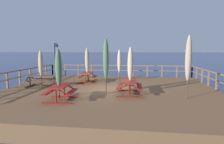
% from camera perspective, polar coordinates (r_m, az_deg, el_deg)
% --- Properties ---
extents(ground_plane, '(600.00, 600.00, 0.00)m').
position_cam_1_polar(ground_plane, '(12.36, -0.56, -8.39)').
color(ground_plane, navy).
extents(wooden_deck, '(13.70, 12.38, 0.71)m').
position_cam_1_polar(wooden_deck, '(12.27, -0.57, -6.79)').
color(wooden_deck, brown).
rests_on(wooden_deck, ground).
extents(railing_waterside_far, '(13.50, 0.10, 1.09)m').
position_cam_1_polar(railing_waterside_far, '(18.02, 2.11, 0.98)').
color(railing_waterside_far, brown).
rests_on(railing_waterside_far, wooden_deck).
extents(railing_side_left, '(0.10, 12.18, 1.09)m').
position_cam_1_polar(railing_side_left, '(14.59, -27.64, -1.10)').
color(railing_side_left, brown).
rests_on(railing_side_left, wooden_deck).
extents(railing_side_right, '(0.10, 12.18, 1.09)m').
position_cam_1_polar(railing_side_right, '(12.97, 30.23, -2.12)').
color(railing_side_right, brown).
rests_on(railing_side_right, wooden_deck).
extents(picnic_table_mid_left, '(2.18, 1.48, 0.78)m').
position_cam_1_polar(picnic_table_mid_left, '(13.85, -20.42, -1.80)').
color(picnic_table_mid_left, brown).
rests_on(picnic_table_mid_left, wooden_deck).
extents(picnic_table_back_left, '(1.44, 2.07, 0.78)m').
position_cam_1_polar(picnic_table_back_left, '(10.77, 5.35, -3.73)').
color(picnic_table_back_left, maroon).
rests_on(picnic_table_back_left, wooden_deck).
extents(picnic_table_mid_right, '(1.53, 1.73, 0.78)m').
position_cam_1_polar(picnic_table_mid_right, '(9.71, -15.39, -5.16)').
color(picnic_table_mid_right, maroon).
rests_on(picnic_table_mid_right, wooden_deck).
extents(picnic_table_front_right, '(1.49, 1.76, 0.78)m').
position_cam_1_polar(picnic_table_front_right, '(14.62, -7.62, -1.07)').
color(picnic_table_front_right, '#993819').
rests_on(picnic_table_front_right, wooden_deck).
extents(patio_umbrella_tall_mid_left, '(0.32, 0.32, 2.50)m').
position_cam_1_polar(patio_umbrella_tall_mid_left, '(13.75, -20.77, 2.42)').
color(patio_umbrella_tall_mid_left, '#4C3828').
rests_on(patio_umbrella_tall_mid_left, wooden_deck).
extents(patio_umbrella_short_back, '(0.32, 0.32, 2.67)m').
position_cam_1_polar(patio_umbrella_short_back, '(10.67, 5.59, 2.34)').
color(patio_umbrella_short_back, '#4C3828').
rests_on(patio_umbrella_short_back, wooden_deck).
extents(patio_umbrella_tall_front, '(0.32, 0.32, 2.58)m').
position_cam_1_polar(patio_umbrella_tall_front, '(9.52, -15.91, 1.26)').
color(patio_umbrella_tall_front, '#4C3828').
rests_on(patio_umbrella_tall_front, wooden_deck).
extents(patio_umbrella_tall_back_left, '(0.32, 0.32, 2.69)m').
position_cam_1_polar(patio_umbrella_tall_back_left, '(14.51, -7.54, 3.47)').
color(patio_umbrella_tall_back_left, '#4C3828').
rests_on(patio_umbrella_tall_back_left, wooden_deck).
extents(patio_umbrella_short_mid, '(0.32, 0.32, 3.26)m').
position_cam_1_polar(patio_umbrella_short_mid, '(10.32, 22.15, 3.83)').
color(patio_umbrella_short_mid, '#4C3828').
rests_on(patio_umbrella_short_mid, wooden_deck).
extents(patio_umbrella_tall_back_right, '(0.32, 0.32, 2.55)m').
position_cam_1_polar(patio_umbrella_tall_back_right, '(15.00, 2.25, 3.27)').
color(patio_umbrella_tall_back_right, '#4C3828').
rests_on(patio_umbrella_tall_back_right, wooden_deck).
extents(patio_umbrella_short_front, '(0.32, 0.32, 3.15)m').
position_cam_1_polar(patio_umbrella_short_front, '(10.43, -1.86, 3.92)').
color(patio_umbrella_short_front, '#4C3828').
rests_on(patio_umbrella_short_front, wooden_deck).
extents(lamp_post_hooked, '(0.53, 0.54, 3.20)m').
position_cam_1_polar(lamp_post_hooked, '(18.81, -16.72, 5.17)').
color(lamp_post_hooked, black).
rests_on(lamp_post_hooked, wooden_deck).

